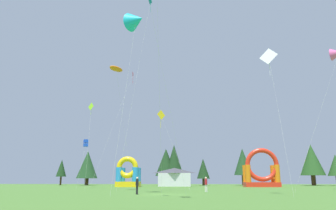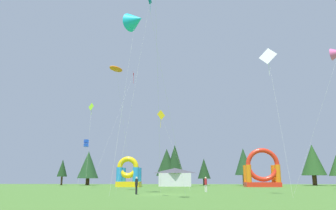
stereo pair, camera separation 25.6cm
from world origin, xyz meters
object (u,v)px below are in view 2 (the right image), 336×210
at_px(kite_yellow_diamond, 160,116).
at_px(person_far_side, 206,183).
at_px(kite_blue_box, 86,143).
at_px(kite_cyan_delta, 135,20).
at_px(festival_tent, 175,177).
at_px(kite_lime_diamond, 92,108).
at_px(kite_orange_parafoil, 116,69).
at_px(kite_white_diamond, 269,58).
at_px(inflatable_yellow_castle, 129,176).
at_px(person_midfield, 136,184).
at_px(inflatable_blue_arch, 262,173).
at_px(kite_red_diamond, 134,76).
at_px(kite_teal_diamond, 150,4).

xyz_separation_m(kite_yellow_diamond, person_far_side, (5.74, -3.35, -8.84)).
relative_size(kite_blue_box, kite_cyan_delta, 0.40).
height_order(kite_blue_box, festival_tent, kite_blue_box).
xyz_separation_m(kite_lime_diamond, kite_orange_parafoil, (5.21, -7.17, 3.85)).
distance_m(kite_white_diamond, inflatable_yellow_castle, 38.91).
bearing_deg(inflatable_yellow_castle, kite_blue_box, -118.16).
relative_size(person_far_side, person_midfield, 1.01).
xyz_separation_m(inflatable_blue_arch, inflatable_yellow_castle, (-25.41, -0.53, -0.58)).
bearing_deg(kite_cyan_delta, person_far_side, 45.23).
height_order(kite_red_diamond, kite_teal_diamond, kite_teal_diamond).
height_order(person_midfield, inflatable_yellow_castle, inflatable_yellow_castle).
distance_m(kite_blue_box, inflatable_blue_arch, 33.03).
distance_m(kite_blue_box, inflatable_yellow_castle, 12.72).
relative_size(kite_lime_diamond, person_midfield, 7.35).
bearing_deg(person_midfield, person_far_side, -86.41).
height_order(kite_red_diamond, inflatable_yellow_castle, kite_red_diamond).
height_order(kite_lime_diamond, festival_tent, kite_lime_diamond).
bearing_deg(kite_orange_parafoil, kite_teal_diamond, -11.88).
relative_size(kite_cyan_delta, festival_tent, 3.04).
distance_m(kite_white_diamond, person_midfield, 18.77).
height_order(kite_yellow_diamond, person_far_side, kite_yellow_diamond).
xyz_separation_m(kite_red_diamond, kite_blue_box, (-5.28, -14.28, -16.13)).
height_order(kite_teal_diamond, inflatable_yellow_castle, kite_teal_diamond).
relative_size(kite_blue_box, kite_white_diamond, 0.54).
bearing_deg(inflatable_yellow_castle, inflatable_blue_arch, 1.19).
relative_size(kite_lime_diamond, inflatable_yellow_castle, 2.27).
bearing_deg(kite_cyan_delta, kite_orange_parafoil, 113.16).
distance_m(kite_cyan_delta, kite_yellow_diamond, 14.18).
height_order(kite_cyan_delta, person_far_side, kite_cyan_delta).
height_order(kite_white_diamond, inflatable_blue_arch, kite_white_diamond).
distance_m(kite_red_diamond, person_far_side, 37.95).
height_order(kite_white_diamond, person_midfield, kite_white_diamond).
bearing_deg(kite_orange_parafoil, person_midfield, -61.90).
bearing_deg(kite_cyan_delta, festival_tent, 85.03).
xyz_separation_m(kite_yellow_diamond, festival_tent, (1.13, 24.22, -8.07)).
bearing_deg(person_midfield, kite_teal_diamond, -39.92).
xyz_separation_m(kite_teal_diamond, kite_white_diamond, (13.40, -8.77, -11.54)).
height_order(inflatable_blue_arch, festival_tent, inflatable_blue_arch).
relative_size(kite_teal_diamond, person_far_side, 14.80).
relative_size(kite_yellow_diamond, festival_tent, 1.63).
bearing_deg(kite_blue_box, kite_teal_diamond, -46.62).
bearing_deg(festival_tent, kite_blue_box, -134.73).
xyz_separation_m(kite_lime_diamond, kite_yellow_diamond, (11.20, -5.53, -2.43)).
height_order(inflatable_yellow_castle, festival_tent, inflatable_yellow_castle).
height_order(kite_cyan_delta, person_midfield, kite_cyan_delta).
distance_m(kite_teal_diamond, kite_white_diamond, 19.74).
bearing_deg(kite_white_diamond, kite_cyan_delta, 178.83).
bearing_deg(kite_blue_box, kite_red_diamond, 69.70).
distance_m(kite_red_diamond, inflatable_blue_arch, 33.17).
xyz_separation_m(kite_white_diamond, person_far_side, (-6.33, 8.03, -12.67)).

